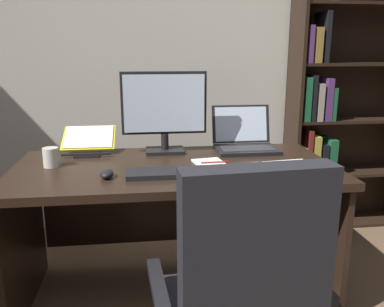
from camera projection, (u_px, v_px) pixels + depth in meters
The scene contains 12 objects.
wall_back at pixel (180, 50), 2.97m from camera, with size 5.66×0.12×2.66m, color beige.
desk at pixel (173, 196), 2.23m from camera, with size 1.65×0.81×0.75m.
bookshelf at pixel (337, 99), 2.99m from camera, with size 0.92×0.29×2.06m.
monitor at pixel (164, 112), 2.31m from camera, with size 0.49×0.16×0.46m.
laptop at pixel (245, 141), 2.42m from camera, with size 0.36×0.31×0.25m.
keyboard at pixel (171, 173), 1.92m from camera, with size 0.42×0.15×0.02m, color black.
computer_mouse at pixel (107, 174), 1.89m from camera, with size 0.06×0.10×0.04m, color black.
reading_stand_with_book at pixel (89, 140), 2.36m from camera, with size 0.30×0.29×0.13m.
open_binder at pixel (273, 172), 1.94m from camera, with size 0.52×0.38×0.02m.
notepad at pixel (211, 164), 2.10m from camera, with size 0.15×0.21×0.01m, color white.
pen at pixel (214, 162), 2.10m from camera, with size 0.01×0.01×0.14m, color maroon.
coffee_mug at pixel (51, 157), 2.06m from camera, with size 0.08×0.08×0.10m, color silver.
Camera 1 is at (-0.30, -0.81, 1.33)m, focal length 37.85 mm.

